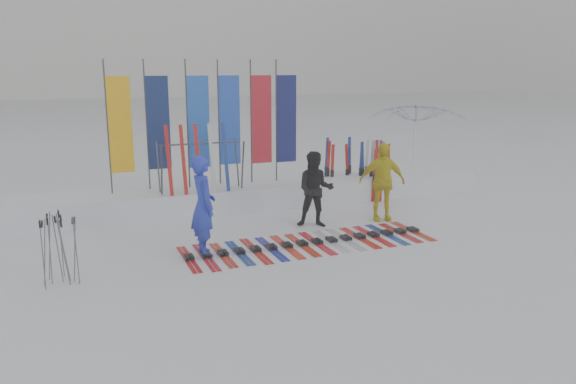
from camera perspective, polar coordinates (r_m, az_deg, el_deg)
name	(u,v)px	position (r m, az deg, el deg)	size (l,w,h in m)	color
ground	(310,261)	(10.76, 2.20, -7.03)	(120.00, 120.00, 0.00)	white
snow_bank	(239,195)	(14.83, -5.04, -0.36)	(14.00, 1.60, 0.60)	white
person_blue	(203,206)	(10.97, -8.60, -1.38)	(0.72, 0.47, 1.98)	#2234C6
person_black	(315,190)	(12.82, 2.80, 0.25)	(0.85, 0.66, 1.75)	black
person_yellow	(382,182)	(13.54, 9.52, 1.03)	(1.10, 0.46, 1.87)	yellow
tent_canopy	(416,145)	(17.39, 12.89, 4.68)	(2.86, 2.91, 2.62)	white
ski_row	(309,243)	(11.72, 2.17, -5.18)	(5.24, 1.70, 0.07)	#B00E0E
pole_cluster	(58,249)	(10.30, -22.29, -5.41)	(0.59, 0.65, 1.22)	#595B60
feather_flags	(210,122)	(14.52, -7.92, 7.08)	(4.86, 0.25, 3.20)	#383A3F
ski_rack	(201,160)	(13.97, -8.86, 3.27)	(2.04, 0.80, 1.23)	#383A3F
upright_skis	(364,170)	(15.80, 7.70, 2.21)	(1.63, 1.19, 1.70)	red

